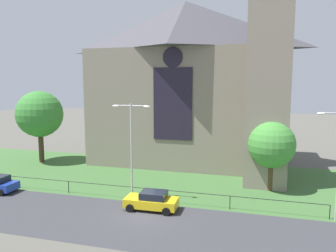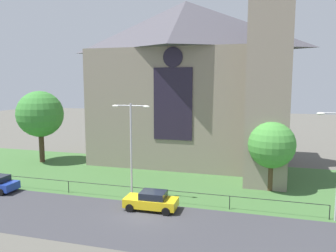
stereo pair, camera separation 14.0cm
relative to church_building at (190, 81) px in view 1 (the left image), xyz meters
The scene contains 9 objects.
ground 12.74m from the church_building, 88.03° to the right, with size 160.00×160.00×0.00m, color #56544C.
road_asphalt 22.07m from the church_building, 89.24° to the right, with size 120.00×8.00×0.01m, color #38383D.
grass_verge 14.02m from the church_building, 88.44° to the right, with size 120.00×20.00×0.01m, color #3D6633.
church_building is the anchor object (origin of this frame).
iron_railing 17.70m from the church_building, 92.94° to the right, with size 29.36×0.07×1.13m.
tree_right_near 14.62m from the church_building, 43.22° to the right, with size 4.36×4.36×6.55m.
tree_left_far 19.26m from the church_building, 163.27° to the right, with size 5.75×5.75×9.02m.
streetlamp_near 16.03m from the church_building, 96.79° to the right, with size 3.37×0.26×8.37m.
parked_car_yellow 19.32m from the church_building, 88.11° to the right, with size 4.24×2.10×1.51m.
Camera 1 is at (8.49, -23.62, 10.17)m, focal length 35.82 mm.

